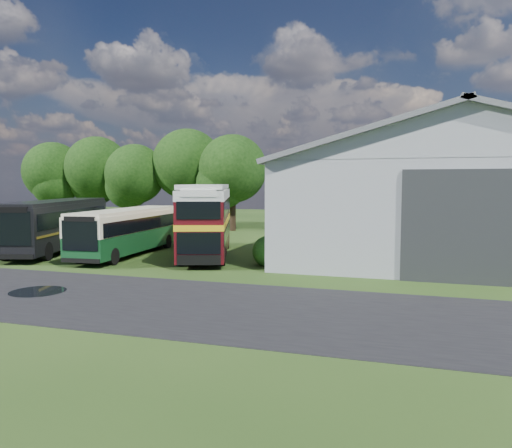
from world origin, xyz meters
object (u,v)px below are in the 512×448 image
(storage_shed, at_px, (447,187))
(bus_green_single, at_px, (128,231))
(bus_maroon_double, at_px, (206,221))
(bus_dark_single, at_px, (56,224))

(storage_shed, height_order, bus_green_single, storage_shed)
(bus_green_single, bearing_deg, bus_maroon_double, 6.14)
(bus_maroon_double, distance_m, bus_dark_single, 10.31)
(storage_shed, bearing_deg, bus_maroon_double, -150.50)
(bus_green_single, xyz_separation_m, bus_maroon_double, (4.84, 0.89, 0.65))
(bus_green_single, height_order, bus_dark_single, bus_dark_single)
(storage_shed, bearing_deg, bus_green_single, -154.95)
(bus_maroon_double, bearing_deg, bus_green_single, 171.39)
(storage_shed, xyz_separation_m, bus_maroon_double, (-13.89, -7.86, -2.02))
(bus_green_single, relative_size, bus_maroon_double, 1.00)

